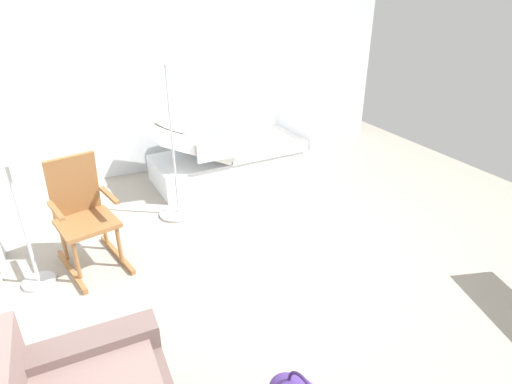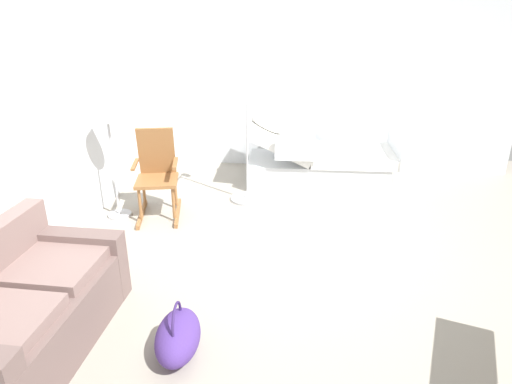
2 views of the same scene
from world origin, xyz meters
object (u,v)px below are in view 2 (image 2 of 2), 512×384
object	(u,v)px
floor_lamp	(107,116)
duffel_bag	(178,336)
couch	(24,313)
rocking_chair	(157,174)
hospital_bed	(317,162)
iv_pole	(247,182)

from	to	relation	value
floor_lamp	duffel_bag	size ratio (longest dim) A/B	2.51
couch	floor_lamp	world-z (taller)	floor_lamp
rocking_chair	floor_lamp	xyz separation A→B (m)	(-0.15, 0.46, 0.72)
rocking_chair	floor_lamp	size ratio (longest dim) A/B	0.71
hospital_bed	iv_pole	size ratio (longest dim) A/B	1.26
couch	rocking_chair	world-z (taller)	rocking_chair
rocking_chair	iv_pole	distance (m)	1.17
floor_lamp	duffel_bag	distance (m)	2.79
hospital_bed	rocking_chair	bearing A→B (deg)	124.31
hospital_bed	rocking_chair	distance (m)	2.31
duffel_bag	iv_pole	xyz separation A→B (m)	(2.87, -0.07, 0.10)
floor_lamp	iv_pole	xyz separation A→B (m)	(0.70, -1.47, -0.98)
duffel_bag	iv_pole	world-z (taller)	iv_pole
hospital_bed	floor_lamp	distance (m)	2.92
duffel_bag	iv_pole	bearing A→B (deg)	-1.43
hospital_bed	duffel_bag	bearing A→B (deg)	165.06
rocking_chair	floor_lamp	world-z (taller)	floor_lamp
rocking_chair	floor_lamp	distance (m)	0.87
couch	duffel_bag	size ratio (longest dim) A/B	2.72
iv_pole	couch	bearing A→B (deg)	158.05
couch	rocking_chair	xyz separation A→B (m)	(2.40, -0.18, 0.20)
couch	rocking_chair	bearing A→B (deg)	-4.38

